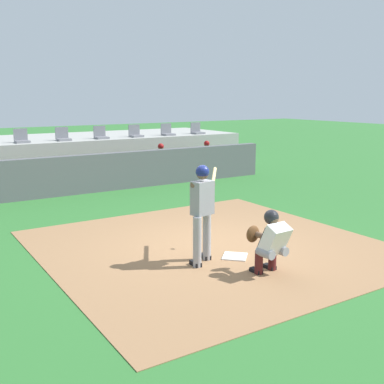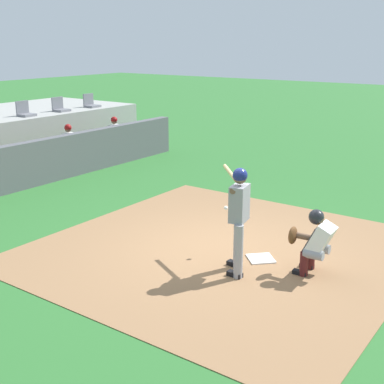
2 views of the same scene
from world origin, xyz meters
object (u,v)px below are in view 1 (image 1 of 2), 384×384
batter_at_plate (203,208)px  dugout_player_1 (208,157)px  dugout_player_0 (163,161)px  stadium_seat_7 (167,132)px  home_plate (235,256)px  catcher_crouched (270,240)px  stadium_seat_8 (197,131)px  stadium_seat_5 (101,135)px  stadium_seat_6 (135,133)px  stadium_seat_3 (22,139)px  stadium_seat_4 (63,137)px

batter_at_plate → dugout_player_1: 9.86m
dugout_player_0 → stadium_seat_7: size_ratio=2.71×
home_plate → catcher_crouched: (-0.02, -0.97, 0.59)m
stadium_seat_7 → stadium_seat_8: size_ratio=1.00×
stadium_seat_5 → stadium_seat_6: bearing=0.0°
batter_at_plate → stadium_seat_7: (5.01, 10.10, 0.50)m
stadium_seat_3 → stadium_seat_4: size_ratio=1.00×
stadium_seat_6 → stadium_seat_4: bearing=180.0°
home_plate → stadium_seat_4: (0.00, 10.18, 1.51)m
stadium_seat_4 → stadium_seat_5: bearing=0.0°
catcher_crouched → dugout_player_0: 9.59m
stadium_seat_3 → batter_at_plate: bearing=-85.7°
dugout_player_0 → home_plate: bearing=-110.0°
stadium_seat_7 → dugout_player_1: bearing=-72.3°
dugout_player_0 → dugout_player_1: (2.01, 0.00, 0.00)m
stadium_seat_7 → dugout_player_0: bearing=-123.8°
batter_at_plate → stadium_seat_5: stadium_seat_5 is taller
dugout_player_0 → stadium_seat_6: 2.21m
catcher_crouched → stadium_seat_4: (0.02, 11.15, 0.93)m
home_plate → stadium_seat_4: stadium_seat_4 is taller
dugout_player_1 → stadium_seat_7: bearing=107.7°
batter_at_plate → stadium_seat_3: (-0.77, 10.10, 0.50)m
stadium_seat_4 → stadium_seat_6: size_ratio=1.00×
home_plate → stadium_seat_3: 10.39m
batter_at_plate → home_plate: bearing=-7.0°
home_plate → dugout_player_0: size_ratio=0.34×
batter_at_plate → stadium_seat_6: 10.72m
stadium_seat_5 → batter_at_plate: bearing=-101.9°
dugout_player_0 → stadium_seat_5: bearing=126.9°
stadium_seat_6 → stadium_seat_8: bearing=0.0°
catcher_crouched → stadium_seat_6: bearing=75.4°
dugout_player_0 → stadium_seat_7: (1.36, 2.03, 0.86)m
dugout_player_1 → stadium_seat_4: (-4.98, 2.03, 0.86)m
stadium_seat_3 → stadium_seat_8: (7.22, 0.00, 0.00)m
dugout_player_1 → home_plate: bearing=-121.5°
catcher_crouched → stadium_seat_8: (5.80, 11.15, 0.93)m
home_plate → stadium_seat_6: 10.69m
stadium_seat_3 → stadium_seat_4: same height
dugout_player_0 → stadium_seat_6: size_ratio=2.71×
stadium_seat_6 → stadium_seat_3: bearing=180.0°
stadium_seat_4 → stadium_seat_5: (1.44, 0.00, 0.00)m
home_plate → dugout_player_0: bearing=70.0°
dugout_player_1 → stadium_seat_5: stadium_seat_5 is taller
batter_at_plate → stadium_seat_6: stadium_seat_6 is taller
batter_at_plate → dugout_player_0: batter_at_plate is taller
dugout_player_0 → stadium_seat_8: 3.57m
home_plate → dugout_player_0: (2.97, 8.14, 0.65)m
home_plate → stadium_seat_6: (2.89, 10.18, 1.51)m
dugout_player_1 → stadium_seat_8: bearing=68.7°
stadium_seat_5 → stadium_seat_6: size_ratio=1.00×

